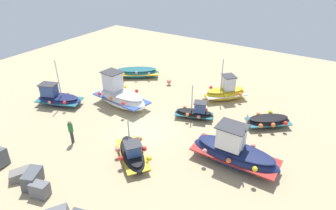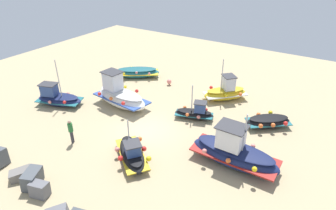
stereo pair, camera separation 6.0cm
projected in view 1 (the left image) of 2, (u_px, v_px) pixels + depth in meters
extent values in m
plane|color=tan|center=(146.00, 131.00, 21.00)|extent=(46.90, 46.90, 0.00)
ellipsoid|color=white|center=(122.00, 99.00, 23.97)|extent=(5.18, 2.57, 1.42)
cube|color=#2D4C9E|center=(122.00, 98.00, 23.94)|extent=(4.98, 2.55, 0.24)
ellipsoid|color=beige|center=(121.00, 93.00, 23.71)|extent=(4.55, 2.20, 0.32)
cube|color=silver|center=(113.00, 81.00, 23.78)|extent=(1.43, 1.27, 1.50)
cube|color=#333338|center=(112.00, 72.00, 23.40)|extent=(1.66, 1.47, 0.06)
sphere|color=red|center=(123.00, 103.00, 22.19)|extent=(0.30, 0.30, 0.30)
sphere|color=red|center=(137.00, 91.00, 24.13)|extent=(0.30, 0.30, 0.30)
sphere|color=orange|center=(111.00, 99.00, 22.96)|extent=(0.30, 0.30, 0.30)
sphere|color=yellow|center=(125.00, 87.00, 24.90)|extent=(0.30, 0.30, 0.30)
sphere|color=red|center=(99.00, 94.00, 23.72)|extent=(0.30, 0.30, 0.30)
ellipsoid|color=navy|center=(234.00, 156.00, 17.50)|extent=(5.49, 1.93, 1.33)
cube|color=maroon|center=(235.00, 155.00, 17.47)|extent=(5.27, 1.92, 0.22)
ellipsoid|color=#151E45|center=(235.00, 149.00, 17.25)|extent=(4.83, 1.64, 0.30)
cube|color=white|center=(231.00, 137.00, 17.05)|extent=(1.50, 1.25, 1.36)
cube|color=#333338|center=(233.00, 127.00, 16.70)|extent=(1.74, 1.45, 0.06)
cylinder|color=#B7B7BC|center=(245.00, 133.00, 16.41)|extent=(0.08, 0.08, 2.47)
sphere|color=yellow|center=(255.00, 169.00, 15.81)|extent=(0.30, 0.30, 0.30)
sphere|color=#EA7F75|center=(253.00, 146.00, 17.67)|extent=(0.30, 0.30, 0.30)
sphere|color=orange|center=(229.00, 161.00, 16.59)|extent=(0.30, 0.30, 0.30)
sphere|color=red|center=(230.00, 137.00, 18.37)|extent=(0.30, 0.30, 0.30)
sphere|color=#EA7F75|center=(205.00, 151.00, 17.30)|extent=(0.30, 0.30, 0.30)
ellipsoid|color=black|center=(132.00, 155.00, 17.99)|extent=(3.79, 3.36, 0.76)
cube|color=gold|center=(132.00, 154.00, 17.97)|extent=(3.69, 3.31, 0.08)
ellipsoid|color=black|center=(132.00, 151.00, 17.84)|extent=(3.33, 2.96, 0.14)
cube|color=#2D4784|center=(133.00, 149.00, 17.34)|extent=(1.25, 1.24, 0.69)
cube|color=#333338|center=(132.00, 144.00, 17.16)|extent=(1.45, 1.44, 0.06)
cylinder|color=#B7B7BC|center=(129.00, 133.00, 17.82)|extent=(0.08, 0.08, 1.84)
sphere|color=orange|center=(140.00, 139.00, 18.96)|extent=(0.33, 0.33, 0.33)
sphere|color=#EA7F75|center=(118.00, 150.00, 18.09)|extent=(0.33, 0.33, 0.33)
sphere|color=red|center=(144.00, 149.00, 18.11)|extent=(0.33, 0.33, 0.33)
sphere|color=red|center=(121.00, 158.00, 17.17)|extent=(0.33, 0.33, 0.33)
sphere|color=yellow|center=(149.00, 159.00, 17.24)|extent=(0.33, 0.33, 0.33)
ellipsoid|color=gold|center=(225.00, 94.00, 25.11)|extent=(3.72, 3.76, 1.01)
cube|color=white|center=(225.00, 94.00, 25.09)|extent=(3.64, 3.68, 0.11)
ellipsoid|color=gold|center=(225.00, 90.00, 24.91)|extent=(3.26, 3.30, 0.18)
cube|color=silver|center=(228.00, 83.00, 24.64)|extent=(1.36, 1.36, 1.16)
cube|color=#333338|center=(229.00, 76.00, 24.34)|extent=(1.58, 1.57, 0.06)
cylinder|color=#B7B7BC|center=(222.00, 75.00, 24.12)|extent=(0.08, 0.08, 2.75)
sphere|color=red|center=(211.00, 88.00, 25.47)|extent=(0.31, 0.31, 0.31)
sphere|color=yellow|center=(226.00, 95.00, 24.14)|extent=(0.31, 0.31, 0.31)
sphere|color=#EA7F75|center=(225.00, 85.00, 25.71)|extent=(0.31, 0.31, 0.31)
sphere|color=orange|center=(240.00, 94.00, 24.44)|extent=(0.31, 0.31, 0.31)
ellipsoid|color=#1E6670|center=(137.00, 73.00, 29.43)|extent=(4.54, 3.81, 0.99)
cube|color=gold|center=(137.00, 72.00, 29.40)|extent=(4.41, 3.73, 0.13)
ellipsoid|color=#1A565F|center=(137.00, 69.00, 29.24)|extent=(3.98, 3.33, 0.20)
sphere|color=#EA7F75|center=(149.00, 74.00, 28.61)|extent=(0.24, 0.24, 0.24)
sphere|color=#EA7F75|center=(143.00, 67.00, 30.07)|extent=(0.24, 0.24, 0.24)
sphere|color=#EA7F75|center=(136.00, 73.00, 28.50)|extent=(0.24, 0.24, 0.24)
sphere|color=yellow|center=(131.00, 68.00, 30.03)|extent=(0.24, 0.24, 0.24)
sphere|color=yellow|center=(124.00, 74.00, 28.51)|extent=(0.24, 0.24, 0.24)
ellipsoid|color=black|center=(268.00, 122.00, 21.28)|extent=(3.38, 3.11, 0.88)
cube|color=#1E6670|center=(268.00, 121.00, 21.26)|extent=(3.29, 3.03, 0.14)
ellipsoid|color=black|center=(269.00, 118.00, 21.12)|extent=(2.96, 2.71, 0.19)
sphere|color=red|center=(286.00, 123.00, 20.59)|extent=(0.32, 0.32, 0.32)
sphere|color=yellow|center=(270.00, 112.00, 21.83)|extent=(0.32, 0.32, 0.32)
sphere|color=orange|center=(273.00, 125.00, 20.52)|extent=(0.32, 0.32, 0.32)
sphere|color=orange|center=(258.00, 114.00, 21.78)|extent=(0.32, 0.32, 0.32)
sphere|color=orange|center=(261.00, 126.00, 20.42)|extent=(0.32, 0.32, 0.32)
ellipsoid|color=navy|center=(59.00, 100.00, 24.25)|extent=(4.16, 2.76, 0.88)
cube|color=#1E6670|center=(59.00, 100.00, 24.23)|extent=(4.03, 2.74, 0.12)
ellipsoid|color=#151E45|center=(59.00, 97.00, 24.09)|extent=(3.65, 2.41, 0.18)
cube|color=#2D4784|center=(49.00, 90.00, 23.97)|extent=(1.44, 1.24, 0.96)
cube|color=#333338|center=(48.00, 84.00, 23.72)|extent=(1.67, 1.44, 0.06)
cylinder|color=#B7B7BC|center=(58.00, 79.00, 23.23)|extent=(0.08, 0.08, 3.20)
sphere|color=red|center=(64.00, 102.00, 23.15)|extent=(0.27, 0.27, 0.27)
sphere|color=#EA7F75|center=(68.00, 94.00, 24.82)|extent=(0.27, 0.27, 0.27)
sphere|color=#EA7F75|center=(50.00, 102.00, 23.48)|extent=(0.27, 0.27, 0.27)
sphere|color=red|center=(53.00, 91.00, 25.02)|extent=(0.27, 0.27, 0.27)
ellipsoid|color=black|center=(194.00, 115.00, 22.35)|extent=(3.19, 1.96, 0.68)
cube|color=#1E6670|center=(194.00, 114.00, 22.33)|extent=(3.09, 1.95, 0.06)
ellipsoid|color=black|center=(194.00, 111.00, 22.21)|extent=(2.81, 1.72, 0.12)
cube|color=#2D4784|center=(200.00, 107.00, 21.92)|extent=(1.01, 0.93, 0.74)
cube|color=#333338|center=(200.00, 103.00, 21.73)|extent=(1.17, 1.08, 0.06)
cylinder|color=#B7B7BC|center=(192.00, 98.00, 21.71)|extent=(0.08, 0.08, 2.16)
sphere|color=orange|center=(185.00, 107.00, 22.96)|extent=(0.28, 0.28, 0.28)
sphere|color=orange|center=(187.00, 115.00, 21.77)|extent=(0.28, 0.28, 0.28)
sphere|color=yellow|center=(195.00, 109.00, 22.80)|extent=(0.28, 0.28, 0.28)
sphere|color=#EA7F75|center=(198.00, 117.00, 21.64)|extent=(0.28, 0.28, 0.28)
sphere|color=red|center=(206.00, 110.00, 22.62)|extent=(0.28, 0.28, 0.28)
cylinder|color=#2D2D38|center=(72.00, 138.00, 19.42)|extent=(0.14, 0.14, 0.92)
cylinder|color=#2D2D38|center=(73.00, 136.00, 19.56)|extent=(0.14, 0.14, 0.92)
cylinder|color=#236B33|center=(70.00, 127.00, 19.11)|extent=(0.32, 0.32, 0.63)
sphere|color=tan|center=(69.00, 122.00, 18.91)|extent=(0.22, 0.22, 0.22)
cube|color=slate|center=(40.00, 190.00, 15.32)|extent=(1.10, 0.92, 0.88)
cube|color=#4C5156|center=(33.00, 179.00, 15.95)|extent=(1.29, 1.50, 1.05)
cube|color=slate|center=(21.00, 175.00, 16.52)|extent=(1.29, 1.40, 0.72)
cylinder|color=#3F3F42|center=(169.00, 84.00, 27.93)|extent=(0.08, 0.08, 0.12)
sphere|color=#EA7F75|center=(169.00, 82.00, 27.79)|extent=(0.45, 0.45, 0.45)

